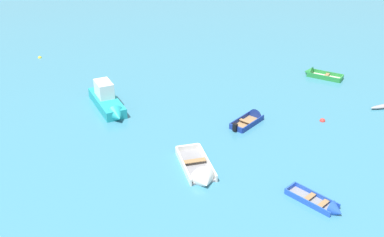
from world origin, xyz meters
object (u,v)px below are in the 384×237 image
(rowboat_white_midfield_right, at_px, (201,175))
(mooring_buoy_between_boats_right, at_px, (40,58))
(motor_launch_turquoise_far_right, at_px, (108,102))
(rowboat_deep_blue_far_back, at_px, (252,118))
(rowboat_blue_back_row_right, at_px, (325,206))
(rowboat_green_outer_left, at_px, (316,74))
(mooring_buoy_central, at_px, (322,121))

(rowboat_white_midfield_right, distance_m, mooring_buoy_between_boats_right, 25.23)
(motor_launch_turquoise_far_right, relative_size, mooring_buoy_between_boats_right, 15.12)
(rowboat_deep_blue_far_back, distance_m, rowboat_blue_back_row_right, 10.30)
(rowboat_white_midfield_right, bearing_deg, motor_launch_turquoise_far_right, 131.64)
(rowboat_green_outer_left, bearing_deg, mooring_buoy_central, -95.50)
(rowboat_deep_blue_far_back, relative_size, mooring_buoy_central, 7.71)
(rowboat_deep_blue_far_back, relative_size, rowboat_green_outer_left, 0.91)
(rowboat_deep_blue_far_back, bearing_deg, mooring_buoy_central, 3.37)
(rowboat_deep_blue_far_back, bearing_deg, motor_launch_turquoise_far_right, 174.69)
(motor_launch_turquoise_far_right, height_order, rowboat_blue_back_row_right, motor_launch_turquoise_far_right)
(rowboat_green_outer_left, bearing_deg, mooring_buoy_between_boats_right, 174.47)
(rowboat_blue_back_row_right, relative_size, mooring_buoy_central, 7.48)
(motor_launch_turquoise_far_right, xyz_separation_m, rowboat_green_outer_left, (16.52, 7.91, -0.43))
(rowboat_green_outer_left, xyz_separation_m, mooring_buoy_central, (-0.83, -8.61, -0.18))
(rowboat_blue_back_row_right, distance_m, mooring_buoy_between_boats_right, 31.57)
(motor_launch_turquoise_far_right, distance_m, mooring_buoy_between_boats_right, 13.99)
(mooring_buoy_central, bearing_deg, motor_launch_turquoise_far_right, 177.45)
(motor_launch_turquoise_far_right, bearing_deg, rowboat_blue_back_row_right, -37.05)
(rowboat_white_midfield_right, xyz_separation_m, rowboat_green_outer_left, (9.04, 16.32, -0.03))
(rowboat_green_outer_left, bearing_deg, rowboat_deep_blue_far_back, -123.18)
(rowboat_white_midfield_right, bearing_deg, mooring_buoy_central, 43.19)
(motor_launch_turquoise_far_right, relative_size, rowboat_green_outer_left, 1.58)
(mooring_buoy_central, bearing_deg, rowboat_blue_back_row_right, -98.73)
(rowboat_deep_blue_far_back, xyz_separation_m, rowboat_blue_back_row_right, (3.46, -9.70, -0.03))
(rowboat_white_midfield_right, bearing_deg, rowboat_green_outer_left, 61.01)
(rowboat_white_midfield_right, relative_size, mooring_buoy_between_boats_right, 12.61)
(motor_launch_turquoise_far_right, relative_size, mooring_buoy_central, 13.43)
(motor_launch_turquoise_far_right, xyz_separation_m, rowboat_blue_back_row_right, (14.16, -10.69, -0.46))
(motor_launch_turquoise_far_right, relative_size, rowboat_white_midfield_right, 1.20)
(motor_launch_turquoise_far_right, bearing_deg, mooring_buoy_central, -2.55)
(rowboat_deep_blue_far_back, bearing_deg, rowboat_green_outer_left, 56.82)
(mooring_buoy_central, bearing_deg, rowboat_green_outer_left, 84.50)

